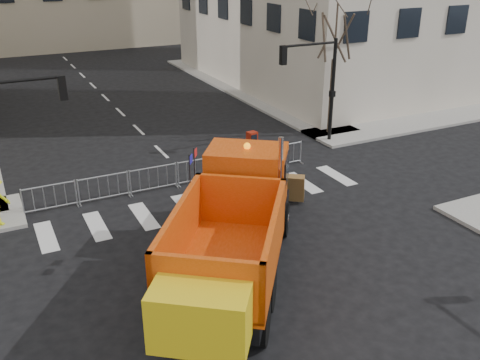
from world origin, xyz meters
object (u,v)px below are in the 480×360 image
plow_truck (234,227)px  cop_a (238,188)px  cop_c (244,177)px  cop_b (258,182)px  newspaper_box (252,143)px

plow_truck → cop_a: size_ratio=5.36×
cop_a → cop_c: bearing=-150.8°
cop_a → cop_b: bearing=171.7°
plow_truck → cop_a: 4.94m
plow_truck → cop_c: size_ratio=6.14×
cop_a → newspaper_box: (3.25, 5.10, -0.28)m
cop_a → cop_c: 1.33m
plow_truck → newspaper_box: plow_truck is taller
cop_a → cop_b: (1.03, 0.30, -0.08)m
cop_a → cop_c: size_ratio=1.15×
cop_b → cop_c: 0.81m
plow_truck → cop_b: 5.73m
plow_truck → cop_b: bearing=0.5°
cop_c → newspaper_box: 4.73m
cop_b → newspaper_box: size_ratio=1.65×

